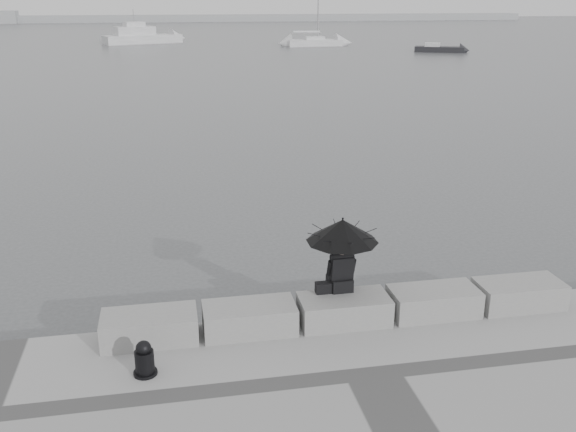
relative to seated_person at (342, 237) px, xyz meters
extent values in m
plane|color=#454749|center=(-0.02, 0.14, -2.02)|extent=(360.00, 360.00, 0.00)
cube|color=gray|center=(-3.42, -0.31, -1.27)|extent=(1.60, 0.80, 0.50)
cube|color=gray|center=(-1.72, -0.31, -1.27)|extent=(1.60, 0.80, 0.50)
cube|color=gray|center=(-0.02, -0.31, -1.27)|extent=(1.60, 0.80, 0.50)
cube|color=gray|center=(1.68, -0.31, -1.27)|extent=(1.60, 0.80, 0.50)
cube|color=gray|center=(3.38, -0.31, -1.27)|extent=(1.60, 0.80, 0.50)
sphere|color=#726056|center=(0.00, 0.02, -0.24)|extent=(0.21, 0.21, 0.21)
cylinder|color=black|center=(0.00, 0.01, -0.17)|extent=(0.02, 0.02, 1.00)
cone|color=black|center=(0.00, 0.01, 0.12)|extent=(1.29, 1.29, 0.41)
sphere|color=black|center=(0.00, 0.01, 0.35)|extent=(0.04, 0.04, 0.04)
cube|color=black|center=(-0.33, -0.05, -0.93)|extent=(0.30, 0.17, 0.19)
cylinder|color=black|center=(-3.48, -1.35, -1.49)|extent=(0.37, 0.37, 0.06)
cylinder|color=black|center=(-3.48, -1.35, -1.32)|extent=(0.30, 0.30, 0.42)
sphere|color=black|center=(-3.48, -1.35, -1.06)|extent=(0.24, 0.24, 0.24)
cube|color=#979A9C|center=(-0.02, 155.14, -1.22)|extent=(180.00, 6.00, 1.60)
cube|color=white|center=(16.08, 71.51, -1.67)|extent=(6.83, 2.43, 0.90)
cube|color=white|center=(16.08, 71.51, -1.07)|extent=(2.39, 1.61, 0.50)
cylinder|color=gray|center=(16.08, 71.51, -0.42)|extent=(3.84, 0.12, 0.10)
cube|color=white|center=(-5.40, 80.26, -1.52)|extent=(10.57, 6.51, 1.20)
cube|color=white|center=(-5.40, 80.26, -0.42)|extent=(5.59, 3.99, 1.20)
cube|color=white|center=(-5.40, 80.26, 0.48)|extent=(2.98, 2.46, 0.60)
cylinder|color=gray|center=(-5.40, 80.26, 1.58)|extent=(0.08, 0.08, 1.60)
cube|color=black|center=(27.90, 59.86, -1.77)|extent=(5.59, 3.91, 0.70)
cube|color=white|center=(27.90, 59.86, -1.27)|extent=(2.01, 1.81, 0.50)
camera|label=1|loc=(-2.92, -10.20, 4.03)|focal=40.00mm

